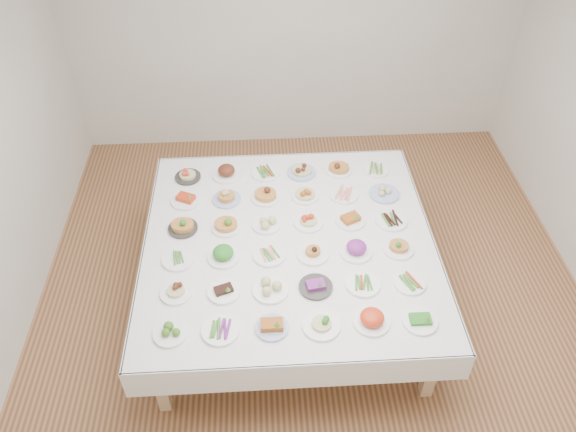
{
  "coord_description": "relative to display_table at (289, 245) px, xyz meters",
  "views": [
    {
      "loc": [
        -0.42,
        -3.35,
        4.02
      ],
      "look_at": [
        -0.22,
        0.09,
        0.88
      ],
      "focal_mm": 35.0,
      "sensor_mm": 36.0,
      "label": 1
    }
  ],
  "objects": [
    {
      "name": "room_envelope",
      "position": [
        0.22,
        0.06,
        1.14
      ],
      "size": [
        5.02,
        5.02,
        2.81
      ],
      "color": "#A86B46",
      "rests_on": "ground"
    },
    {
      "name": "dish_34",
      "position": [
        0.53,
        0.89,
        0.13
      ],
      "size": [
        0.24,
        0.24,
        0.15
      ],
      "color": "white",
      "rests_on": "display_table"
    },
    {
      "name": "dish_23",
      "position": [
        0.89,
        0.17,
        0.09
      ],
      "size": [
        0.27,
        0.27,
        0.06
      ],
      "color": "white",
      "rests_on": "display_table"
    },
    {
      "name": "dish_24",
      "position": [
        -0.88,
        0.54,
        0.1
      ],
      "size": [
        0.27,
        0.27,
        0.11
      ],
      "color": "white",
      "rests_on": "display_table"
    },
    {
      "name": "dish_19",
      "position": [
        -0.52,
        0.17,
        0.13
      ],
      "size": [
        0.24,
        0.24,
        0.15
      ],
      "color": "white",
      "rests_on": "display_table"
    },
    {
      "name": "dish_29",
      "position": [
        0.89,
        0.52,
        0.12
      ],
      "size": [
        0.27,
        0.27,
        0.12
      ],
      "color": "#4C66B2",
      "rests_on": "display_table"
    },
    {
      "name": "dish_7",
      "position": [
        -0.52,
        -0.53,
        0.1
      ],
      "size": [
        0.25,
        0.25,
        0.1
      ],
      "color": "white",
      "rests_on": "display_table"
    },
    {
      "name": "dish_3",
      "position": [
        0.18,
        -0.89,
        0.13
      ],
      "size": [
        0.27,
        0.27,
        0.14
      ],
      "color": "white",
      "rests_on": "display_table"
    },
    {
      "name": "dish_10",
      "position": [
        0.53,
        -0.52,
        0.08
      ],
      "size": [
        0.26,
        0.26,
        0.06
      ],
      "color": "white",
      "rests_on": "display_table"
    },
    {
      "name": "dish_20",
      "position": [
        -0.18,
        0.18,
        0.11
      ],
      "size": [
        0.24,
        0.24,
        0.1
      ],
      "color": "white",
      "rests_on": "display_table"
    },
    {
      "name": "dish_27",
      "position": [
        0.18,
        0.54,
        0.13
      ],
      "size": [
        0.24,
        0.24,
        0.14
      ],
      "color": "white",
      "rests_on": "display_table"
    },
    {
      "name": "dish_32",
      "position": [
        -0.17,
        0.89,
        0.09
      ],
      "size": [
        0.28,
        0.26,
        0.06
      ],
      "color": "white",
      "rests_on": "display_table"
    },
    {
      "name": "dish_35",
      "position": [
        0.88,
        0.87,
        0.09
      ],
      "size": [
        0.23,
        0.23,
        0.06
      ],
      "color": "white",
      "rests_on": "display_table"
    },
    {
      "name": "dish_5",
      "position": [
        0.88,
        -0.89,
        0.11
      ],
      "size": [
        0.25,
        0.25,
        0.12
      ],
      "color": "white",
      "rests_on": "display_table"
    },
    {
      "name": "dish_30",
      "position": [
        -0.89,
        0.87,
        0.13
      ],
      "size": [
        0.25,
        0.25,
        0.14
      ],
      "color": "#2E2C29",
      "rests_on": "display_table"
    },
    {
      "name": "dish_26",
      "position": [
        -0.18,
        0.54,
        0.14
      ],
      "size": [
        0.29,
        0.28,
        0.17
      ],
      "color": "white",
      "rests_on": "display_table"
    },
    {
      "name": "dish_18",
      "position": [
        -0.89,
        0.18,
        0.13
      ],
      "size": [
        0.25,
        0.25,
        0.15
      ],
      "color": "#2E2C29",
      "rests_on": "display_table"
    },
    {
      "name": "dish_14",
      "position": [
        -0.17,
        -0.18,
        0.08
      ],
      "size": [
        0.26,
        0.26,
        0.05
      ],
      "color": "white",
      "rests_on": "display_table"
    },
    {
      "name": "dish_8",
      "position": [
        -0.17,
        -0.54,
        0.12
      ],
      "size": [
        0.27,
        0.27,
        0.12
      ],
      "color": "white",
      "rests_on": "display_table"
    },
    {
      "name": "dish_13",
      "position": [
        -0.53,
        -0.18,
        0.12
      ],
      "size": [
        0.25,
        0.25,
        0.13
      ],
      "color": "white",
      "rests_on": "display_table"
    },
    {
      "name": "dish_12",
      "position": [
        -0.89,
        -0.18,
        0.08
      ],
      "size": [
        0.26,
        0.26,
        0.05
      ],
      "color": "white",
      "rests_on": "display_table"
    },
    {
      "name": "dish_4",
      "position": [
        0.54,
        -0.88,
        0.13
      ],
      "size": [
        0.26,
        0.26,
        0.15
      ],
      "color": "white",
      "rests_on": "display_table"
    },
    {
      "name": "dish_33",
      "position": [
        0.17,
        0.88,
        0.14
      ],
      "size": [
        0.26,
        0.26,
        0.15
      ],
      "color": "#4C66B2",
      "rests_on": "display_table"
    },
    {
      "name": "dish_21",
      "position": [
        0.18,
        0.18,
        0.13
      ],
      "size": [
        0.25,
        0.25,
        0.14
      ],
      "color": "white",
      "rests_on": "display_table"
    },
    {
      "name": "dish_2",
      "position": [
        -0.18,
        -0.89,
        0.11
      ],
      "size": [
        0.24,
        0.24,
        0.11
      ],
      "color": "#4C66B2",
      "rests_on": "display_table"
    },
    {
      "name": "dish_31",
      "position": [
        -0.53,
        0.88,
        0.13
      ],
      "size": [
        0.27,
        0.27,
        0.15
      ],
      "color": "white",
      "rests_on": "display_table"
    },
    {
      "name": "dish_17",
      "position": [
        0.88,
        -0.17,
        0.13
      ],
      "size": [
        0.25,
        0.24,
        0.15
      ],
      "color": "white",
      "rests_on": "display_table"
    },
    {
      "name": "dish_22",
      "position": [
        0.54,
        0.18,
        0.11
      ],
      "size": [
        0.25,
        0.25,
        0.12
      ],
      "color": "white",
      "rests_on": "display_table"
    },
    {
      "name": "dish_28",
      "position": [
        0.53,
        0.53,
        0.09
      ],
      "size": [
        0.27,
        0.25,
        0.06
      ],
      "color": "white",
      "rests_on": "display_table"
    },
    {
      "name": "dish_15",
      "position": [
        0.18,
        -0.19,
        0.12
      ],
      "size": [
        0.25,
        0.25,
        0.13
      ],
      "color": "white",
      "rests_on": "display_table"
    },
    {
      "name": "dish_9",
      "position": [
        0.17,
        -0.53,
        0.1
      ],
      "size": [
        0.25,
        0.25,
        0.1
      ],
      "color": "#2E2C29",
      "rests_on": "display_table"
    },
    {
      "name": "dish_6",
      "position": [
        -0.88,
        -0.52,
        0.12
      ],
      "size": [
        0.24,
        0.24,
        0.13
      ],
      "color": "white",
      "rests_on": "display_table"
    },
    {
      "name": "dish_0",
      "position": [
        -0.89,
        -0.89,
        0.1
      ],
      "size": [
        0.24,
        0.24,
        0.1
      ],
      "color": "white",
      "rests_on": "display_table"
    },
    {
      "name": "dish_1",
      "position": [
        -0.54,
        -0.89,
        0.09
      ],
      "size": [
        0.26,
        0.26,
        0.06
      ],
      "color": "white",
      "rests_on": "display_table"
    },
    {
      "name": "dish_16",
      "position": [
        0.53,
        -0.18,
        0.12
      ],
      "size": [
        0.26,
        0.26,
        0.14
      ],
      "color": "white",
      "rests_on": "display_table"
    },
    {
      "name": "dish_25",
      "position": [
        -0.53,
        0.53,
        0.12
      ],
      "size": [
        0.25,
        0.25,
        0.13
      ],
      "color": "#4C66B2",
      "rests_on": "display_table"
    },
    {
      "name": "display_table",
      "position": [
        0.0,
        0.0,
        0.0
      ],
      "size": [
        2.41,
        2.41,
        0.75
      ],
      "color": "white",
      "rests_on": "ground"
    },
    {
      "name": "dish_11",
      "position": [
        0.89,
        -0.54,
        0.09
      ],
      "size": [
        0.26,
        0.24,
        0.06
      ],
      "color": "white",
      "rests_on": "display_table"
    }
  ]
}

